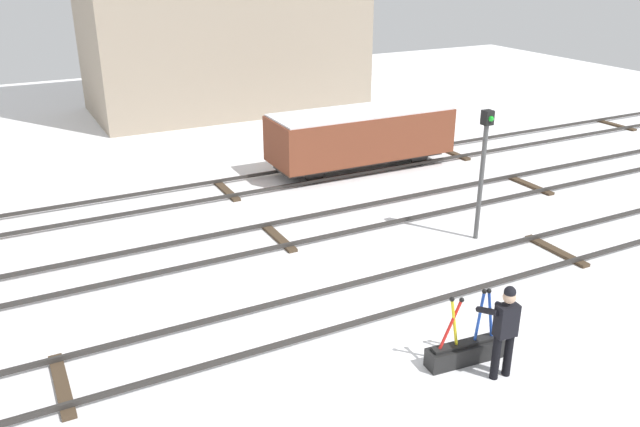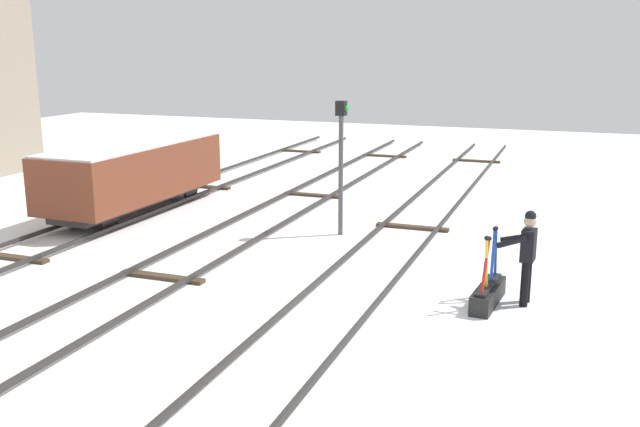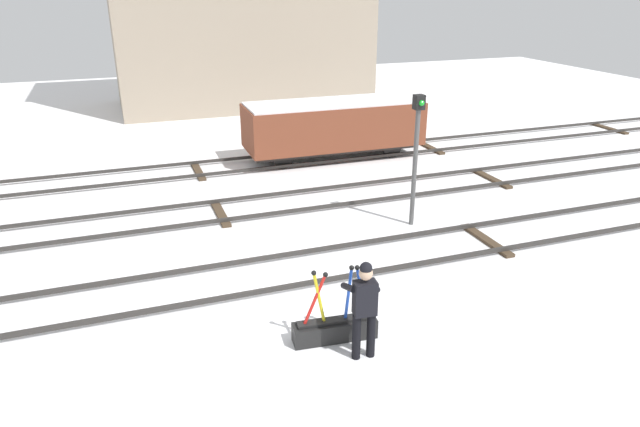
{
  "view_description": "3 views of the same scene",
  "coord_description": "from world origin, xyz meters",
  "px_view_note": "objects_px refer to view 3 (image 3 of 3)",
  "views": [
    {
      "loc": [
        -6.14,
        -10.29,
        7.08
      ],
      "look_at": [
        0.52,
        2.57,
        1.12
      ],
      "focal_mm": 36.37,
      "sensor_mm": 36.0,
      "label": 1
    },
    {
      "loc": [
        -11.97,
        -4.0,
        4.76
      ],
      "look_at": [
        1.46,
        0.99,
        1.32
      ],
      "focal_mm": 39.55,
      "sensor_mm": 36.0,
      "label": 2
    },
    {
      "loc": [
        -2.37,
        -10.76,
        6.02
      ],
      "look_at": [
        1.56,
        0.17,
        1.28
      ],
      "focal_mm": 32.32,
      "sensor_mm": 36.0,
      "label": 3
    }
  ],
  "objects_px": {
    "switch_lever_frame": "(335,327)",
    "signal_post": "(416,146)",
    "rail_worker": "(364,304)",
    "freight_car_far_end": "(334,125)"
  },
  "relations": [
    {
      "from": "switch_lever_frame",
      "to": "freight_car_far_end",
      "type": "distance_m",
      "value": 11.34
    },
    {
      "from": "freight_car_far_end",
      "to": "signal_post",
      "type": "bearing_deg",
      "value": -91.3
    },
    {
      "from": "signal_post",
      "to": "freight_car_far_end",
      "type": "relative_size",
      "value": 0.54
    },
    {
      "from": "switch_lever_frame",
      "to": "rail_worker",
      "type": "bearing_deg",
      "value": -60.85
    },
    {
      "from": "switch_lever_frame",
      "to": "signal_post",
      "type": "height_order",
      "value": "signal_post"
    },
    {
      "from": "rail_worker",
      "to": "freight_car_far_end",
      "type": "bearing_deg",
      "value": 76.9
    },
    {
      "from": "rail_worker",
      "to": "signal_post",
      "type": "height_order",
      "value": "signal_post"
    },
    {
      "from": "rail_worker",
      "to": "freight_car_far_end",
      "type": "relative_size",
      "value": 0.29
    },
    {
      "from": "switch_lever_frame",
      "to": "rail_worker",
      "type": "xyz_separation_m",
      "value": [
        0.27,
        -0.62,
        0.78
      ]
    },
    {
      "from": "switch_lever_frame",
      "to": "signal_post",
      "type": "xyz_separation_m",
      "value": [
        3.8,
        4.21,
        1.87
      ]
    }
  ]
}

